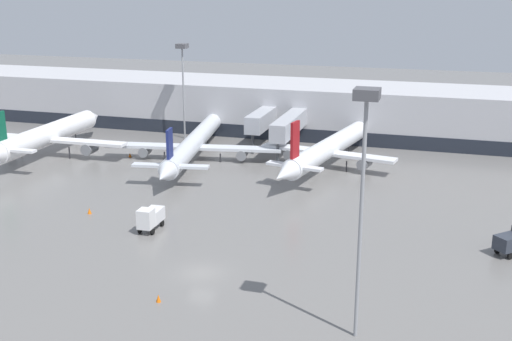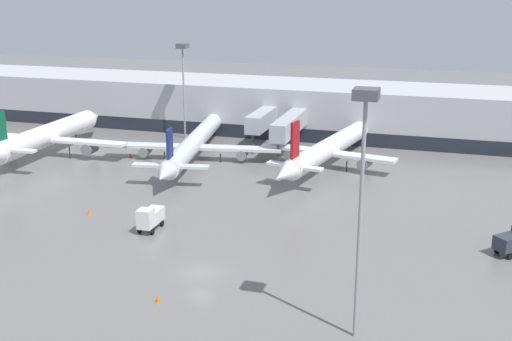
# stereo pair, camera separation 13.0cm
# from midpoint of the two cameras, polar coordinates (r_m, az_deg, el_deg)

# --- Properties ---
(ground_plane) EXTENTS (320.00, 320.00, 0.00)m
(ground_plane) POSITION_cam_midpoint_polar(r_m,az_deg,el_deg) (62.32, -4.87, -9.07)
(ground_plane) COLOR slate
(terminal_building) EXTENTS (160.00, 30.96, 9.00)m
(terminal_building) POSITION_cam_midpoint_polar(r_m,az_deg,el_deg) (118.08, 6.22, 5.43)
(terminal_building) COLOR #B2B2B7
(terminal_building) RESTS_ON ground_plane
(parked_jet_0) EXTENTS (27.50, 32.95, 9.16)m
(parked_jet_0) POSITION_cam_midpoint_polar(r_m,az_deg,el_deg) (107.43, -18.13, 2.97)
(parked_jet_0) COLOR white
(parked_jet_0) RESTS_ON ground_plane
(parked_jet_1) EXTENTS (27.72, 38.88, 8.02)m
(parked_jet_1) POSITION_cam_midpoint_polar(r_m,az_deg,el_deg) (100.38, -5.56, 2.37)
(parked_jet_1) COLOR silver
(parked_jet_1) RESTS_ON ground_plane
(parked_jet_2) EXTENTS (20.95, 34.66, 9.28)m
(parked_jet_2) POSITION_cam_midpoint_polar(r_m,az_deg,el_deg) (96.06, 6.41, 1.91)
(parked_jet_2) COLOR silver
(parked_jet_2) RESTS_ON ground_plane
(service_truck_1) EXTENTS (1.86, 4.29, 2.84)m
(service_truck_1) POSITION_cam_midpoint_polar(r_m,az_deg,el_deg) (72.71, -9.34, -4.10)
(service_truck_1) COLOR silver
(service_truck_1) RESTS_ON ground_plane
(traffic_cone_0) EXTENTS (0.49, 0.49, 0.72)m
(traffic_cone_0) POSITION_cam_midpoint_polar(r_m,az_deg,el_deg) (79.70, -14.55, -3.48)
(traffic_cone_0) COLOR orange
(traffic_cone_0) RESTS_ON ground_plane
(traffic_cone_1) EXTENTS (0.50, 0.50, 0.73)m
(traffic_cone_1) POSITION_cam_midpoint_polar(r_m,az_deg,el_deg) (95.96, 3.69, 0.40)
(traffic_cone_1) COLOR orange
(traffic_cone_1) RESTS_ON ground_plane
(traffic_cone_2) EXTENTS (0.43, 0.43, 0.68)m
(traffic_cone_2) POSITION_cam_midpoint_polar(r_m,az_deg,el_deg) (57.42, -8.65, -11.16)
(traffic_cone_2) COLOR orange
(traffic_cone_2) RESTS_ON ground_plane
(traffic_cone_3) EXTENTS (0.49, 0.49, 0.67)m
(traffic_cone_3) POSITION_cam_midpoint_polar(r_m,az_deg,el_deg) (104.04, -11.09, 1.37)
(traffic_cone_3) COLOR orange
(traffic_cone_3) RESTS_ON ground_plane
(apron_light_mast_1) EXTENTS (1.80, 1.80, 19.57)m
(apron_light_mast_1) POSITION_cam_midpoint_polar(r_m,az_deg,el_deg) (46.81, 9.62, 2.05)
(apron_light_mast_1) COLOR gray
(apron_light_mast_1) RESTS_ON ground_plane
(apron_light_mast_2) EXTENTS (1.80, 1.80, 16.67)m
(apron_light_mast_2) POSITION_cam_midpoint_polar(r_m,az_deg,el_deg) (112.93, -6.49, 9.45)
(apron_light_mast_2) COLOR gray
(apron_light_mast_2) RESTS_ON ground_plane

